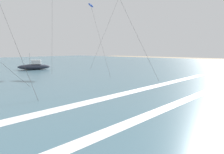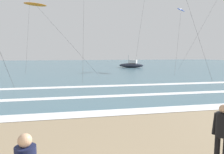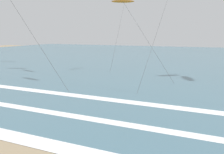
% 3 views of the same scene
% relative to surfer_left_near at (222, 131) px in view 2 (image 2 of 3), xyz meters
% --- Properties ---
extents(ocean_surface, '(140.00, 90.00, 0.01)m').
position_rel_surfer_left_near_xyz_m(ocean_surface, '(-3.15, 49.92, -0.95)').
color(ocean_surface, '#476B7A').
rests_on(ocean_surface, ground).
extents(wave_foam_shoreline, '(45.32, 1.09, 0.01)m').
position_rel_surfer_left_near_xyz_m(wave_foam_shoreline, '(-3.76, 5.32, -0.94)').
color(wave_foam_shoreline, white).
rests_on(wave_foam_shoreline, ocean_surface).
extents(wave_foam_mid_break, '(53.57, 0.77, 0.01)m').
position_rel_surfer_left_near_xyz_m(wave_foam_mid_break, '(-4.19, 9.20, -0.94)').
color(wave_foam_mid_break, white).
rests_on(wave_foam_mid_break, ocean_surface).
extents(wave_foam_outer_break, '(49.59, 1.00, 0.01)m').
position_rel_surfer_left_near_xyz_m(wave_foam_outer_break, '(-4.66, 13.64, -0.94)').
color(wave_foam_outer_break, white).
rests_on(wave_foam_outer_break, ocean_surface).
extents(surfer_left_near, '(0.32, 0.49, 1.60)m').
position_rel_surfer_left_near_xyz_m(surfer_left_near, '(0.00, 0.00, 0.00)').
color(surfer_left_near, black).
rests_on(surfer_left_near, ground).
extents(kite_orange_high_left, '(9.86, 6.70, 9.98)m').
position_rel_surfer_left_near_xyz_m(kite_orange_high_left, '(-7.99, 27.82, 8.74)').
color(kite_orange_high_left, orange).
rests_on(kite_orange_high_left, ground).
extents(kite_blue_high_right, '(7.90, 11.55, 10.92)m').
position_rel_surfer_left_near_xyz_m(kite_blue_high_right, '(16.40, 31.23, 9.66)').
color(kite_blue_high_right, blue).
rests_on(kite_blue_high_right, ground).
extents(offshore_boat, '(5.29, 4.26, 2.70)m').
position_rel_surfer_left_near_xyz_m(offshore_boat, '(9.12, 37.52, -0.40)').
color(offshore_boat, '#2D3342').
rests_on(offshore_boat, ground).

